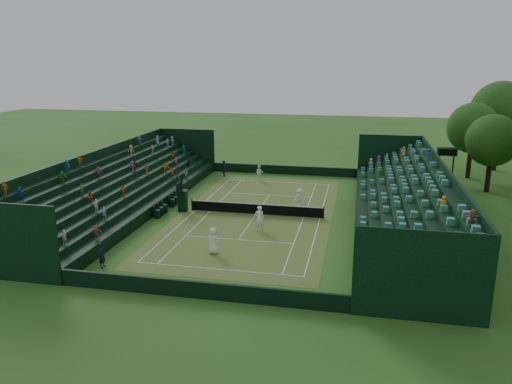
# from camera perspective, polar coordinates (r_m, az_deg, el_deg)

# --- Properties ---
(ground) EXTENTS (160.00, 160.00, 0.00)m
(ground) POSITION_cam_1_polar(r_m,az_deg,el_deg) (43.00, 0.00, -2.58)
(ground) COLOR #2A571B
(ground) RESTS_ON ground
(court_surface) EXTENTS (12.97, 26.77, 0.01)m
(court_surface) POSITION_cam_1_polar(r_m,az_deg,el_deg) (43.00, 0.00, -2.57)
(court_surface) COLOR #367828
(court_surface) RESTS_ON ground
(perimeter_wall_north) EXTENTS (17.17, 0.20, 1.00)m
(perimeter_wall_north) POSITION_cam_1_polar(r_m,az_deg,el_deg) (58.00, 3.20, 2.54)
(perimeter_wall_north) COLOR black
(perimeter_wall_north) RESTS_ON ground
(perimeter_wall_south) EXTENTS (17.17, 0.20, 1.00)m
(perimeter_wall_south) POSITION_cam_1_polar(r_m,az_deg,el_deg) (28.52, -6.63, -11.05)
(perimeter_wall_south) COLOR black
(perimeter_wall_south) RESTS_ON ground
(perimeter_wall_east) EXTENTS (0.20, 31.77, 1.00)m
(perimeter_wall_east) POSITION_cam_1_polar(r_m,az_deg,el_deg) (42.03, 11.41, -2.58)
(perimeter_wall_east) COLOR black
(perimeter_wall_east) RESTS_ON ground
(perimeter_wall_west) EXTENTS (0.20, 31.77, 1.00)m
(perimeter_wall_west) POSITION_cam_1_polar(r_m,az_deg,el_deg) (45.27, -10.58, -1.27)
(perimeter_wall_west) COLOR black
(perimeter_wall_west) RESTS_ON ground
(north_grandstand) EXTENTS (6.60, 32.00, 4.90)m
(north_grandstand) POSITION_cam_1_polar(r_m,az_deg,el_deg) (41.96, 17.19, -1.50)
(north_grandstand) COLOR black
(north_grandstand) RESTS_ON ground
(south_grandstand) EXTENTS (6.60, 32.00, 4.90)m
(south_grandstand) POSITION_cam_1_polar(r_m,az_deg,el_deg) (46.72, -15.39, 0.28)
(south_grandstand) COLOR black
(south_grandstand) RESTS_ON ground
(tennis_net) EXTENTS (11.67, 0.10, 1.06)m
(tennis_net) POSITION_cam_1_polar(r_m,az_deg,el_deg) (42.84, 0.00, -1.90)
(tennis_net) COLOR black
(tennis_net) RESTS_ON ground
(scoreboard_tower) EXTENTS (2.00, 1.00, 3.70)m
(scoreboard_tower) POSITION_cam_1_polar(r_m,az_deg,el_deg) (57.77, 20.99, 4.19)
(scoreboard_tower) COLOR black
(scoreboard_tower) RESTS_ON ground
(umpire_chair) EXTENTS (0.90, 0.90, 2.83)m
(umpire_chair) POSITION_cam_1_polar(r_m,az_deg,el_deg) (44.06, -8.41, -0.67)
(umpire_chair) COLOR black
(umpire_chair) RESTS_ON ground
(courtside_chairs) EXTENTS (0.48, 5.45, 1.04)m
(courtside_chairs) POSITION_cam_1_polar(r_m,az_deg,el_deg) (44.91, -10.02, -1.52)
(courtside_chairs) COLOR black
(courtside_chairs) RESTS_ON ground
(player_near_west) EXTENTS (1.06, 0.90, 1.85)m
(player_near_west) POSITION_cam_1_polar(r_m,az_deg,el_deg) (34.38, -4.91, -5.57)
(player_near_west) COLOR white
(player_near_west) RESTS_ON ground
(player_near_east) EXTENTS (0.86, 0.69, 2.03)m
(player_near_east) POSITION_cam_1_polar(r_m,az_deg,el_deg) (38.67, 0.38, -3.03)
(player_near_east) COLOR white
(player_near_east) RESTS_ON ground
(player_far_west) EXTENTS (0.96, 0.83, 1.71)m
(player_far_west) POSITION_cam_1_polar(r_m,az_deg,el_deg) (54.85, 0.40, 2.22)
(player_far_west) COLOR white
(player_far_west) RESTS_ON ground
(player_far_east) EXTENTS (1.30, 1.13, 1.75)m
(player_far_east) POSITION_cam_1_polar(r_m,az_deg,el_deg) (44.96, 5.02, -0.69)
(player_far_east) COLOR white
(player_far_east) RESTS_ON ground
(line_judge_north) EXTENTS (0.53, 0.72, 1.82)m
(line_judge_north) POSITION_cam_1_polar(r_m,az_deg,el_deg) (56.90, -3.64, 2.71)
(line_judge_north) COLOR black
(line_judge_north) RESTS_ON ground
(line_judge_south) EXTENTS (0.41, 0.61, 1.66)m
(line_judge_south) POSITION_cam_1_polar(r_m,az_deg,el_deg) (33.57, -17.18, -6.92)
(line_judge_south) COLOR black
(line_judge_south) RESTS_ON ground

